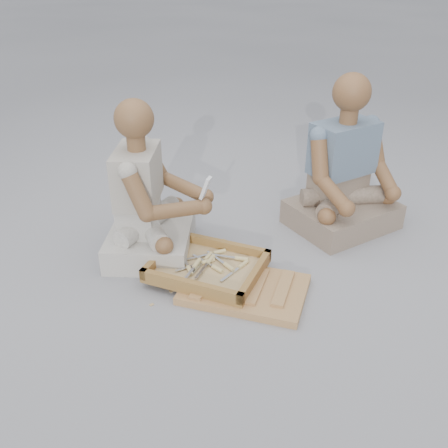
# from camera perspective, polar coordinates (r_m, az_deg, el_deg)

# --- Properties ---
(ground) EXTENTS (60.00, 60.00, 0.00)m
(ground) POSITION_cam_1_polar(r_m,az_deg,el_deg) (2.42, -0.68, -8.74)
(ground) COLOR gray
(ground) RESTS_ON ground
(carved_panel) EXTENTS (0.65, 0.49, 0.04)m
(carved_panel) POSITION_cam_1_polar(r_m,az_deg,el_deg) (2.46, 2.36, -7.47)
(carved_panel) COLOR olive
(carved_panel) RESTS_ON ground
(tool_tray) EXTENTS (0.63, 0.55, 0.07)m
(tool_tray) POSITION_cam_1_polar(r_m,az_deg,el_deg) (2.54, -1.89, -4.98)
(tool_tray) COLOR brown
(tool_tray) RESTS_ON carved_panel
(chisel_0) EXTENTS (0.17, 0.17, 0.02)m
(chisel_0) POSITION_cam_1_polar(r_m,az_deg,el_deg) (2.54, 0.27, -4.70)
(chisel_0) COLOR silver
(chisel_0) RESTS_ON tool_tray
(chisel_1) EXTENTS (0.13, 0.20, 0.02)m
(chisel_1) POSITION_cam_1_polar(r_m,az_deg,el_deg) (2.54, 1.92, -4.86)
(chisel_1) COLOR silver
(chisel_1) RESTS_ON tool_tray
(chisel_2) EXTENTS (0.11, 0.21, 0.02)m
(chisel_2) POSITION_cam_1_polar(r_m,az_deg,el_deg) (2.52, -4.04, -5.07)
(chisel_2) COLOR silver
(chisel_2) RESTS_ON tool_tray
(chisel_3) EXTENTS (0.09, 0.21, 0.02)m
(chisel_3) POSITION_cam_1_polar(r_m,az_deg,el_deg) (2.59, -2.05, -3.97)
(chisel_3) COLOR silver
(chisel_3) RESTS_ON tool_tray
(chisel_4) EXTENTS (0.20, 0.13, 0.02)m
(chisel_4) POSITION_cam_1_polar(r_m,az_deg,el_deg) (2.64, -0.97, -3.30)
(chisel_4) COLOR silver
(chisel_4) RESTS_ON tool_tray
(chisel_5) EXTENTS (0.22, 0.04, 0.02)m
(chisel_5) POSITION_cam_1_polar(r_m,az_deg,el_deg) (2.59, 1.58, -3.92)
(chisel_5) COLOR silver
(chisel_5) RESTS_ON tool_tray
(chisel_6) EXTENTS (0.07, 0.22, 0.02)m
(chisel_6) POSITION_cam_1_polar(r_m,az_deg,el_deg) (2.56, -1.72, -4.29)
(chisel_6) COLOR silver
(chisel_6) RESTS_ON tool_tray
(chisel_7) EXTENTS (0.06, 0.22, 0.02)m
(chisel_7) POSITION_cam_1_polar(r_m,az_deg,el_deg) (2.52, -3.31, -4.74)
(chisel_7) COLOR silver
(chisel_7) RESTS_ON tool_tray
(chisel_8) EXTENTS (0.19, 0.15, 0.02)m
(chisel_8) POSITION_cam_1_polar(r_m,az_deg,el_deg) (2.57, -2.26, -4.39)
(chisel_8) COLOR silver
(chisel_8) RESTS_ON tool_tray
(chisel_9) EXTENTS (0.19, 0.15, 0.02)m
(chisel_9) POSITION_cam_1_polar(r_m,az_deg,el_deg) (2.52, -1.08, -4.96)
(chisel_9) COLOR silver
(chisel_9) RESTS_ON tool_tray
(wood_chip_0) EXTENTS (0.02, 0.02, 0.00)m
(wood_chip_0) POSITION_cam_1_polar(r_m,az_deg,el_deg) (2.61, -4.34, -5.65)
(wood_chip_0) COLOR tan
(wood_chip_0) RESTS_ON ground
(wood_chip_1) EXTENTS (0.02, 0.02, 0.00)m
(wood_chip_1) POSITION_cam_1_polar(r_m,az_deg,el_deg) (2.41, -3.79, -8.91)
(wood_chip_1) COLOR tan
(wood_chip_1) RESTS_ON ground
(wood_chip_2) EXTENTS (0.02, 0.02, 0.00)m
(wood_chip_2) POSITION_cam_1_polar(r_m,az_deg,el_deg) (2.75, -5.30, -3.69)
(wood_chip_2) COLOR tan
(wood_chip_2) RESTS_ON ground
(wood_chip_3) EXTENTS (0.02, 0.02, 0.00)m
(wood_chip_3) POSITION_cam_1_polar(r_m,az_deg,el_deg) (2.39, -3.93, -9.40)
(wood_chip_3) COLOR tan
(wood_chip_3) RESTS_ON ground
(wood_chip_4) EXTENTS (0.02, 0.02, 0.00)m
(wood_chip_4) POSITION_cam_1_polar(r_m,az_deg,el_deg) (2.58, -4.08, -6.18)
(wood_chip_4) COLOR tan
(wood_chip_4) RESTS_ON ground
(wood_chip_5) EXTENTS (0.02, 0.02, 0.00)m
(wood_chip_5) POSITION_cam_1_polar(r_m,az_deg,el_deg) (2.66, -9.21, -5.21)
(wood_chip_5) COLOR tan
(wood_chip_5) RESTS_ON ground
(wood_chip_6) EXTENTS (0.02, 0.02, 0.00)m
(wood_chip_6) POSITION_cam_1_polar(r_m,az_deg,el_deg) (2.78, 4.04, -3.27)
(wood_chip_6) COLOR tan
(wood_chip_6) RESTS_ON ground
(wood_chip_7) EXTENTS (0.02, 0.02, 0.00)m
(wood_chip_7) POSITION_cam_1_polar(r_m,az_deg,el_deg) (2.85, -5.79, -2.52)
(wood_chip_7) COLOR tan
(wood_chip_7) RESTS_ON ground
(wood_chip_8) EXTENTS (0.02, 0.02, 0.00)m
(wood_chip_8) POSITION_cam_1_polar(r_m,az_deg,el_deg) (2.89, -0.01, -1.82)
(wood_chip_8) COLOR tan
(wood_chip_8) RESTS_ON ground
(wood_chip_9) EXTENTS (0.02, 0.02, 0.00)m
(wood_chip_9) POSITION_cam_1_polar(r_m,az_deg,el_deg) (2.49, -6.04, -7.65)
(wood_chip_9) COLOR tan
(wood_chip_9) RESTS_ON ground
(wood_chip_10) EXTENTS (0.02, 0.02, 0.00)m
(wood_chip_10) POSITION_cam_1_polar(r_m,az_deg,el_deg) (2.59, -9.23, -6.28)
(wood_chip_10) COLOR tan
(wood_chip_10) RESTS_ON ground
(wood_chip_11) EXTENTS (0.02, 0.02, 0.00)m
(wood_chip_11) POSITION_cam_1_polar(r_m,az_deg,el_deg) (2.61, -1.56, -5.50)
(wood_chip_11) COLOR tan
(wood_chip_11) RESTS_ON ground
(wood_chip_12) EXTENTS (0.02, 0.02, 0.00)m
(wood_chip_12) POSITION_cam_1_polar(r_m,az_deg,el_deg) (2.45, -0.23, -8.20)
(wood_chip_12) COLOR tan
(wood_chip_12) RESTS_ON ground
(wood_chip_13) EXTENTS (0.02, 0.02, 0.00)m
(wood_chip_13) POSITION_cam_1_polar(r_m,az_deg,el_deg) (2.42, -8.27, -9.10)
(wood_chip_13) COLOR tan
(wood_chip_13) RESTS_ON ground
(craftsman) EXTENTS (0.59, 0.58, 0.85)m
(craftsman) POSITION_cam_1_polar(r_m,az_deg,el_deg) (2.69, -8.70, 2.32)
(craftsman) COLOR beige
(craftsman) RESTS_ON ground
(companion) EXTENTS (0.74, 0.73, 0.91)m
(companion) POSITION_cam_1_polar(r_m,az_deg,el_deg) (3.01, 13.60, 5.03)
(companion) COLOR gray
(companion) RESTS_ON ground
(mobile_phone) EXTENTS (0.07, 0.06, 0.12)m
(mobile_phone) POSITION_cam_1_polar(r_m,az_deg,el_deg) (2.54, -2.13, 4.16)
(mobile_phone) COLOR silver
(mobile_phone) RESTS_ON craftsman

